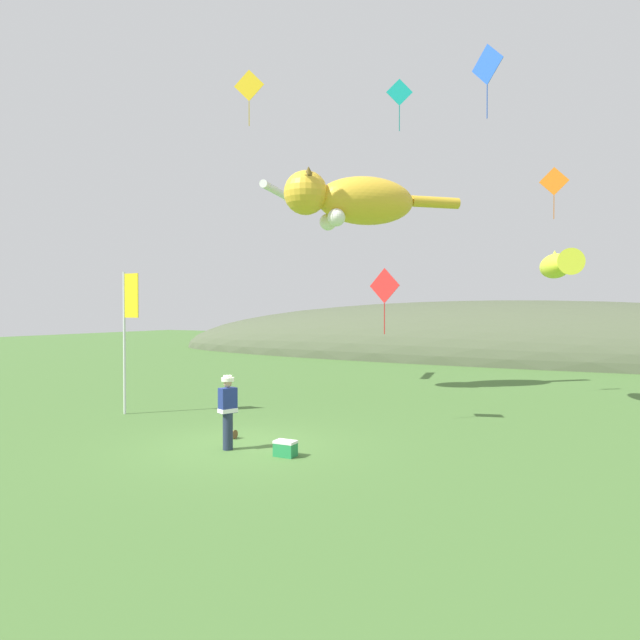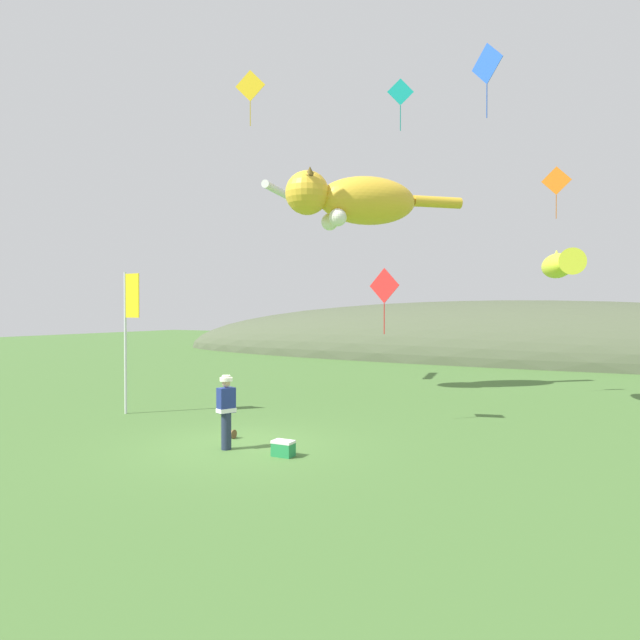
{
  "view_description": "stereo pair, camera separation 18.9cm",
  "coord_description": "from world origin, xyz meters",
  "px_view_note": "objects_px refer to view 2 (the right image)",
  "views": [
    {
      "loc": [
        8.41,
        -11.21,
        3.33
      ],
      "look_at": [
        0.0,
        4.0,
        3.03
      ],
      "focal_mm": 32.0,
      "sensor_mm": 36.0,
      "label": 1
    },
    {
      "loc": [
        8.58,
        -11.12,
        3.33
      ],
      "look_at": [
        0.0,
        4.0,
        3.03
      ],
      "focal_mm": 32.0,
      "sensor_mm": 36.0,
      "label": 2
    }
  ],
  "objects_px": {
    "kite_fish_windsock": "(560,265)",
    "kite_diamond_orange": "(556,181)",
    "kite_diamond_gold": "(250,86)",
    "kite_diamond_red": "(384,286)",
    "kite_tube_streamer": "(278,190)",
    "kite_diamond_blue": "(487,64)",
    "festival_attendant": "(226,410)",
    "festival_banner_pole": "(129,321)",
    "kite_giant_cat": "(355,200)",
    "kite_diamond_teal": "(400,93)",
    "kite_spool": "(232,434)",
    "picnic_cooler": "(283,448)"
  },
  "relations": [
    {
      "from": "kite_fish_windsock",
      "to": "kite_diamond_orange",
      "type": "bearing_deg",
      "value": 100.01
    },
    {
      "from": "kite_diamond_orange",
      "to": "kite_diamond_gold",
      "type": "bearing_deg",
      "value": -147.06
    },
    {
      "from": "kite_diamond_red",
      "to": "kite_diamond_gold",
      "type": "height_order",
      "value": "kite_diamond_gold"
    },
    {
      "from": "kite_tube_streamer",
      "to": "kite_diamond_blue",
      "type": "relative_size",
      "value": 1.44
    },
    {
      "from": "festival_attendant",
      "to": "festival_banner_pole",
      "type": "bearing_deg",
      "value": 159.5
    },
    {
      "from": "kite_giant_cat",
      "to": "kite_diamond_blue",
      "type": "relative_size",
      "value": 2.93
    },
    {
      "from": "kite_giant_cat",
      "to": "kite_diamond_red",
      "type": "relative_size",
      "value": 3.04
    },
    {
      "from": "kite_fish_windsock",
      "to": "kite_diamond_teal",
      "type": "xyz_separation_m",
      "value": [
        -5.06,
        -1.92,
        6.17
      ]
    },
    {
      "from": "festival_attendant",
      "to": "kite_diamond_gold",
      "type": "relative_size",
      "value": 0.87
    },
    {
      "from": "festival_banner_pole",
      "to": "kite_diamond_blue",
      "type": "bearing_deg",
      "value": 15.07
    },
    {
      "from": "festival_attendant",
      "to": "kite_diamond_blue",
      "type": "bearing_deg",
      "value": 45.22
    },
    {
      "from": "festival_attendant",
      "to": "kite_spool",
      "type": "xyz_separation_m",
      "value": [
        -0.63,
        1.0,
        -0.84
      ]
    },
    {
      "from": "festival_banner_pole",
      "to": "kite_diamond_orange",
      "type": "distance_m",
      "value": 16.38
    },
    {
      "from": "kite_spool",
      "to": "kite_diamond_red",
      "type": "bearing_deg",
      "value": 53.69
    },
    {
      "from": "kite_giant_cat",
      "to": "kite_diamond_gold",
      "type": "distance_m",
      "value": 5.9
    },
    {
      "from": "kite_diamond_orange",
      "to": "kite_diamond_red",
      "type": "distance_m",
      "value": 9.73
    },
    {
      "from": "festival_banner_pole",
      "to": "kite_tube_streamer",
      "type": "bearing_deg",
      "value": 91.54
    },
    {
      "from": "picnic_cooler",
      "to": "kite_diamond_gold",
      "type": "height_order",
      "value": "kite_diamond_gold"
    },
    {
      "from": "kite_tube_streamer",
      "to": "festival_banner_pole",
      "type": "bearing_deg",
      "value": -88.46
    },
    {
      "from": "kite_giant_cat",
      "to": "kite_diamond_blue",
      "type": "height_order",
      "value": "kite_diamond_blue"
    },
    {
      "from": "kite_diamond_blue",
      "to": "kite_spool",
      "type": "bearing_deg",
      "value": -144.45
    },
    {
      "from": "kite_diamond_orange",
      "to": "kite_diamond_red",
      "type": "bearing_deg",
      "value": -114.62
    },
    {
      "from": "picnic_cooler",
      "to": "kite_diamond_blue",
      "type": "bearing_deg",
      "value": 54.84
    },
    {
      "from": "picnic_cooler",
      "to": "kite_diamond_orange",
      "type": "height_order",
      "value": "kite_diamond_orange"
    },
    {
      "from": "kite_diamond_orange",
      "to": "kite_diamond_gold",
      "type": "xyz_separation_m",
      "value": [
        -9.71,
        -6.29,
        3.32
      ]
    },
    {
      "from": "kite_spool",
      "to": "kite_diamond_gold",
      "type": "bearing_deg",
      "value": 122.0
    },
    {
      "from": "kite_spool",
      "to": "festival_banner_pole",
      "type": "relative_size",
      "value": 0.05
    },
    {
      "from": "kite_spool",
      "to": "kite_tube_streamer",
      "type": "distance_m",
      "value": 14.26
    },
    {
      "from": "kite_diamond_orange",
      "to": "kite_diamond_gold",
      "type": "height_order",
      "value": "kite_diamond_gold"
    },
    {
      "from": "festival_banner_pole",
      "to": "kite_diamond_orange",
      "type": "height_order",
      "value": "kite_diamond_orange"
    },
    {
      "from": "kite_diamond_teal",
      "to": "kite_tube_streamer",
      "type": "bearing_deg",
      "value": 159.54
    },
    {
      "from": "kite_fish_windsock",
      "to": "kite_diamond_teal",
      "type": "height_order",
      "value": "kite_diamond_teal"
    },
    {
      "from": "kite_tube_streamer",
      "to": "kite_diamond_gold",
      "type": "height_order",
      "value": "kite_diamond_gold"
    },
    {
      "from": "kite_tube_streamer",
      "to": "kite_diamond_orange",
      "type": "relative_size",
      "value": 1.46
    },
    {
      "from": "kite_spool",
      "to": "kite_tube_streamer",
      "type": "xyz_separation_m",
      "value": [
        -5.27,
        10.03,
        8.66
      ]
    },
    {
      "from": "kite_fish_windsock",
      "to": "kite_diamond_teal",
      "type": "relative_size",
      "value": 1.8
    },
    {
      "from": "festival_banner_pole",
      "to": "kite_diamond_red",
      "type": "distance_m",
      "value": 8.21
    },
    {
      "from": "festival_attendant",
      "to": "kite_diamond_blue",
      "type": "height_order",
      "value": "kite_diamond_blue"
    },
    {
      "from": "kite_diamond_orange",
      "to": "kite_diamond_gold",
      "type": "relative_size",
      "value": 0.97
    },
    {
      "from": "festival_attendant",
      "to": "kite_diamond_blue",
      "type": "xyz_separation_m",
      "value": [
        4.93,
        4.96,
        8.98
      ]
    },
    {
      "from": "festival_banner_pole",
      "to": "kite_fish_windsock",
      "type": "height_order",
      "value": "kite_fish_windsock"
    },
    {
      "from": "festival_attendant",
      "to": "kite_giant_cat",
      "type": "height_order",
      "value": "kite_giant_cat"
    },
    {
      "from": "kite_diamond_red",
      "to": "festival_attendant",
      "type": "bearing_deg",
      "value": -113.93
    },
    {
      "from": "kite_fish_windsock",
      "to": "kite_diamond_blue",
      "type": "bearing_deg",
      "value": -102.7
    },
    {
      "from": "kite_diamond_orange",
      "to": "festival_attendant",
      "type": "bearing_deg",
      "value": -114.36
    },
    {
      "from": "kite_diamond_orange",
      "to": "kite_diamond_teal",
      "type": "height_order",
      "value": "kite_diamond_teal"
    },
    {
      "from": "kite_diamond_gold",
      "to": "kite_diamond_teal",
      "type": "bearing_deg",
      "value": 22.16
    },
    {
      "from": "festival_attendant",
      "to": "picnic_cooler",
      "type": "xyz_separation_m",
      "value": [
        1.53,
        0.14,
        -0.77
      ]
    },
    {
      "from": "kite_giant_cat",
      "to": "kite_diamond_orange",
      "type": "bearing_deg",
      "value": 18.09
    },
    {
      "from": "festival_attendant",
      "to": "kite_giant_cat",
      "type": "bearing_deg",
      "value": 98.98
    }
  ]
}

